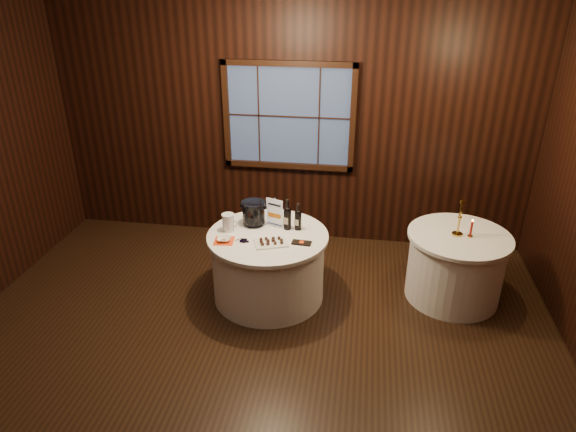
% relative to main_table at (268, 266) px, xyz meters
% --- Properties ---
extents(ground, '(6.00, 6.00, 0.00)m').
position_rel_main_table_xyz_m(ground, '(0.00, -1.00, -0.39)').
color(ground, black).
rests_on(ground, ground).
extents(back_wall, '(6.00, 0.10, 3.00)m').
position_rel_main_table_xyz_m(back_wall, '(0.00, 1.48, 1.16)').
color(back_wall, black).
rests_on(back_wall, ground).
extents(main_table, '(1.28, 1.28, 0.77)m').
position_rel_main_table_xyz_m(main_table, '(0.00, 0.00, 0.00)').
color(main_table, white).
rests_on(main_table, ground).
extents(side_table, '(1.08, 1.08, 0.77)m').
position_rel_main_table_xyz_m(side_table, '(2.00, 0.30, 0.00)').
color(side_table, white).
rests_on(side_table, ground).
extents(sign_stand, '(0.19, 0.15, 0.32)m').
position_rel_main_table_xyz_m(sign_stand, '(0.04, 0.22, 0.49)').
color(sign_stand, '#B0B0B7').
rests_on(sign_stand, main_table).
extents(port_bottle_left, '(0.08, 0.09, 0.34)m').
position_rel_main_table_xyz_m(port_bottle_left, '(0.18, 0.16, 0.53)').
color(port_bottle_left, black).
rests_on(port_bottle_left, main_table).
extents(port_bottle_right, '(0.07, 0.08, 0.30)m').
position_rel_main_table_xyz_m(port_bottle_right, '(0.30, 0.16, 0.51)').
color(port_bottle_right, black).
rests_on(port_bottle_right, main_table).
extents(ice_bucket, '(0.26, 0.26, 0.27)m').
position_rel_main_table_xyz_m(ice_bucket, '(-0.19, 0.21, 0.52)').
color(ice_bucket, black).
rests_on(ice_bucket, main_table).
extents(chocolate_plate, '(0.39, 0.33, 0.05)m').
position_rel_main_table_xyz_m(chocolate_plate, '(0.07, -0.20, 0.40)').
color(chocolate_plate, white).
rests_on(chocolate_plate, main_table).
extents(chocolate_box, '(0.20, 0.11, 0.02)m').
position_rel_main_table_xyz_m(chocolate_box, '(0.38, -0.14, 0.39)').
color(chocolate_box, black).
rests_on(chocolate_box, main_table).
extents(grape_bunch, '(0.15, 0.06, 0.04)m').
position_rel_main_table_xyz_m(grape_bunch, '(-0.21, -0.20, 0.40)').
color(grape_bunch, black).
rests_on(grape_bunch, main_table).
extents(glass_pitcher, '(0.18, 0.13, 0.19)m').
position_rel_main_table_xyz_m(glass_pitcher, '(-0.43, 0.03, 0.48)').
color(glass_pitcher, white).
rests_on(glass_pitcher, main_table).
extents(orange_napkin, '(0.22, 0.22, 0.00)m').
position_rel_main_table_xyz_m(orange_napkin, '(-0.42, -0.21, 0.38)').
color(orange_napkin, '#EF4414').
rests_on(orange_napkin, main_table).
extents(cracker_bowl, '(0.15, 0.15, 0.03)m').
position_rel_main_table_xyz_m(cracker_bowl, '(-0.42, -0.21, 0.40)').
color(cracker_bowl, white).
rests_on(cracker_bowl, orange_napkin).
extents(brass_candlestick, '(0.11, 0.11, 0.40)m').
position_rel_main_table_xyz_m(brass_candlestick, '(1.97, 0.29, 0.53)').
color(brass_candlestick, '#BA933A').
rests_on(brass_candlestick, side_table).
extents(red_candle, '(0.05, 0.05, 0.20)m').
position_rel_main_table_xyz_m(red_candle, '(2.09, 0.27, 0.46)').
color(red_candle, '#BA933A').
rests_on(red_candle, side_table).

